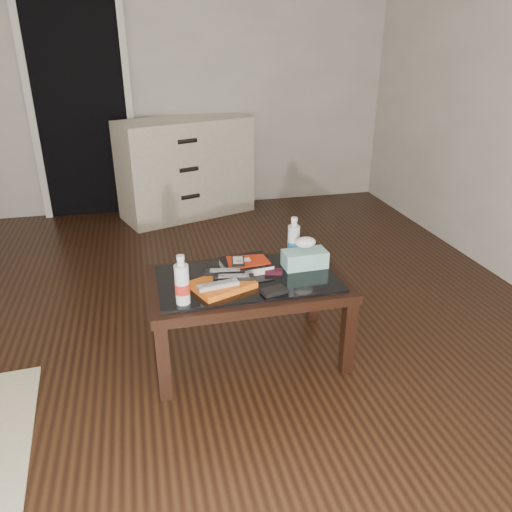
{
  "coord_description": "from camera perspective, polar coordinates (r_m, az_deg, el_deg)",
  "views": [
    {
      "loc": [
        0.05,
        -2.39,
        1.6
      ],
      "look_at": [
        0.59,
        -0.11,
        0.55
      ],
      "focal_mm": 35.0,
      "sensor_mm": 36.0,
      "label": 1
    }
  ],
  "objects": [
    {
      "name": "magazines",
      "position": [
        2.45,
        -3.86,
        -3.28
      ],
      "size": [
        0.34,
        0.3,
        0.03
      ],
      "primitive_type": "cube",
      "rotation": [
        0.0,
        0.0,
        0.38
      ],
      "color": "#D85D14",
      "rests_on": "coffee_table"
    },
    {
      "name": "dresser",
      "position": [
        4.78,
        -8.03,
        9.92
      ],
      "size": [
        1.3,
        0.86,
        0.9
      ],
      "rotation": [
        0.0,
        0.0,
        0.33
      ],
      "color": "silver",
      "rests_on": "ground"
    },
    {
      "name": "water_bottle_left",
      "position": [
        2.28,
        -8.48,
        -2.68
      ],
      "size": [
        0.08,
        0.08,
        0.24
      ],
      "primitive_type": "cylinder",
      "rotation": [
        0.0,
        0.0,
        0.25
      ],
      "color": "white",
      "rests_on": "coffee_table"
    },
    {
      "name": "ipod",
      "position": [
        2.58,
        -2.07,
        -0.59
      ],
      "size": [
        0.08,
        0.11,
        0.02
      ],
      "primitive_type": "cube",
      "rotation": [
        0.0,
        0.0,
        -0.17
      ],
      "color": "black",
      "rests_on": "dvd_mailers"
    },
    {
      "name": "flip_phone",
      "position": [
        2.58,
        2.03,
        -1.79
      ],
      "size": [
        0.1,
        0.07,
        0.02
      ],
      "primitive_type": "cube",
      "rotation": [
        0.0,
        0.0,
        -0.27
      ],
      "color": "black",
      "rests_on": "coffee_table"
    },
    {
      "name": "doorway",
      "position": [
        4.91,
        -19.39,
        16.05
      ],
      "size": [
        0.9,
        0.08,
        2.07
      ],
      "color": "black",
      "rests_on": "ground"
    },
    {
      "name": "wallet",
      "position": [
        2.39,
        2.08,
        -4.01
      ],
      "size": [
        0.13,
        0.1,
        0.02
      ],
      "primitive_type": "cube",
      "rotation": [
        0.0,
        0.0,
        0.23
      ],
      "color": "black",
      "rests_on": "coffee_table"
    },
    {
      "name": "remote_black_back",
      "position": [
        2.52,
        -3.58,
        -1.77
      ],
      "size": [
        0.2,
        0.08,
        0.02
      ],
      "primitive_type": "cube",
      "rotation": [
        0.0,
        0.0,
        -0.14
      ],
      "color": "black",
      "rests_on": "magazines"
    },
    {
      "name": "ground",
      "position": [
        2.88,
        -12.31,
        -10.3
      ],
      "size": [
        5.0,
        5.0,
        0.0
      ],
      "primitive_type": "plane",
      "color": "black",
      "rests_on": "ground"
    },
    {
      "name": "tissue_box",
      "position": [
        2.65,
        5.58,
        -0.32
      ],
      "size": [
        0.23,
        0.13,
        0.09
      ],
      "primitive_type": "cube",
      "rotation": [
        0.0,
        0.0,
        0.03
      ],
      "color": "teal",
      "rests_on": "coffee_table"
    },
    {
      "name": "room_shell",
      "position": [
        2.39,
        -15.99,
        23.76
      ],
      "size": [
        5.0,
        5.0,
        5.0
      ],
      "color": "beige",
      "rests_on": "ground"
    },
    {
      "name": "dvd_mailers",
      "position": [
        2.62,
        -1.22,
        -0.49
      ],
      "size": [
        0.2,
        0.15,
        0.01
      ],
      "primitive_type": "cube",
      "rotation": [
        0.0,
        0.0,
        -0.07
      ],
      "color": "#AF250B",
      "rests_on": "textbook"
    },
    {
      "name": "textbook",
      "position": [
        2.62,
        -1.13,
        -1.03
      ],
      "size": [
        0.27,
        0.23,
        0.05
      ],
      "primitive_type": "cube",
      "rotation": [
        0.0,
        0.0,
        0.13
      ],
      "color": "black",
      "rests_on": "coffee_table"
    },
    {
      "name": "remote_black_front",
      "position": [
        2.46,
        -2.57,
        -2.43
      ],
      "size": [
        0.21,
        0.08,
        0.02
      ],
      "primitive_type": "cube",
      "rotation": [
        0.0,
        0.0,
        -0.18
      ],
      "color": "black",
      "rests_on": "magazines"
    },
    {
      "name": "remote_silver",
      "position": [
        2.39,
        -4.35,
        -3.29
      ],
      "size": [
        0.21,
        0.08,
        0.02
      ],
      "primitive_type": "cube",
      "rotation": [
        0.0,
        0.0,
        0.16
      ],
      "color": "#A5A5AA",
      "rests_on": "magazines"
    },
    {
      "name": "coffee_table",
      "position": [
        2.57,
        -0.99,
        -3.77
      ],
      "size": [
        1.0,
        0.6,
        0.46
      ],
      "color": "black",
      "rests_on": "ground"
    },
    {
      "name": "water_bottle_right",
      "position": [
        2.72,
        4.33,
        2.05
      ],
      "size": [
        0.08,
        0.08,
        0.24
      ],
      "primitive_type": "cylinder",
      "rotation": [
        0.0,
        0.0,
        0.16
      ],
      "color": "silver",
      "rests_on": "coffee_table"
    }
  ]
}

